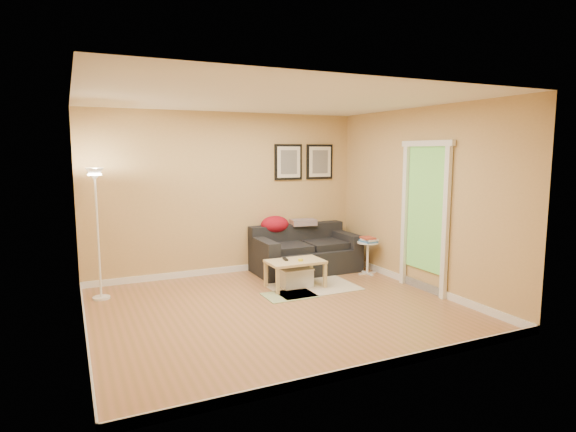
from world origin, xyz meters
The scene contains 25 objects.
floor centered at (0.00, 0.00, 0.00)m, with size 4.50×4.50×0.00m, color #A76C47.
ceiling centered at (0.00, 0.00, 2.60)m, with size 4.50×4.50×0.00m, color white.
wall_back centered at (0.00, 2.00, 1.30)m, with size 4.50×4.50×0.00m, color tan.
wall_front centered at (0.00, -2.00, 1.30)m, with size 4.50×4.50×0.00m, color tan.
wall_left centered at (-2.25, 0.00, 1.30)m, with size 4.00×4.00×0.00m, color tan.
wall_right centered at (2.25, 0.00, 1.30)m, with size 4.00×4.00×0.00m, color tan.
baseboard_back centered at (0.00, 1.99, 0.05)m, with size 4.50×0.02×0.10m, color white.
baseboard_front centered at (0.00, -1.99, 0.05)m, with size 4.50×0.02×0.10m, color white.
baseboard_left centered at (-2.24, 0.00, 0.05)m, with size 0.02×4.00×0.10m, color white.
baseboard_right centered at (2.24, 0.00, 0.05)m, with size 0.02×4.00×0.10m, color white.
sofa centered at (1.19, 1.53, 0.38)m, with size 1.70×0.90×0.75m, color black, non-canonical shape.
red_throw centered at (0.78, 1.86, 0.77)m, with size 0.48×0.36×0.28m, color maroon, non-canonical shape.
plaid_throw centered at (1.29, 1.81, 0.78)m, with size 0.42×0.26×0.10m, color tan, non-canonical shape.
framed_print_left centered at (1.08, 1.98, 1.80)m, with size 0.50×0.04×0.60m, color black, non-canonical shape.
framed_print_right centered at (1.68, 1.98, 1.80)m, with size 0.50×0.04×0.60m, color black, non-canonical shape.
area_rug centered at (0.86, 0.63, 0.01)m, with size 1.25×0.85×0.01m, color beige.
green_runner centered at (0.37, 0.42, 0.01)m, with size 0.70×0.50×0.01m, color #668C4C.
coffee_table centered at (0.61, 0.74, 0.20)m, with size 0.82×0.50×0.41m, color #CEB77D, non-canonical shape.
remote_control centered at (0.50, 0.83, 0.42)m, with size 0.05×0.16×0.02m, color black.
tape_roll centered at (0.67, 0.67, 0.42)m, with size 0.07×0.07×0.03m, color yellow.
storage_bin centered at (0.63, 0.78, 0.14)m, with size 0.47×0.34×0.29m, color white, non-canonical shape.
side_table centered at (2.02, 0.95, 0.27)m, with size 0.35×0.35×0.53m, color white, non-canonical shape.
book_stack centered at (2.02, 0.93, 0.57)m, with size 0.20×0.27×0.08m, color #386CA8, non-canonical shape.
floor_lamp centered at (-2.00, 1.37, 0.84)m, with size 0.23×0.23×1.78m, color white, non-canonical shape.
doorway centered at (2.20, -0.15, 1.02)m, with size 0.12×1.01×2.13m, color white, non-canonical shape.
Camera 1 is at (-2.34, -5.35, 1.98)m, focal length 29.69 mm.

